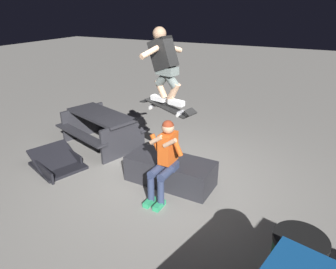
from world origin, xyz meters
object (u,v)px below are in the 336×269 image
skateboard (167,107)px  skater_airborne (164,63)px  kicker_ramp (58,164)px  ledge_box_main (170,171)px  person_sitting_on_ledge (165,157)px  picnic_table_back (102,124)px

skateboard → skater_airborne: (0.06, -0.01, 0.69)m
kicker_ramp → ledge_box_main: bearing=-168.0°
person_sitting_on_ledge → kicker_ramp: bearing=2.0°
person_sitting_on_ledge → picnic_table_back: (2.16, -1.15, -0.22)m
skateboard → kicker_ramp: (2.25, 0.32, -1.39)m
skateboard → picnic_table_back: (2.09, -0.92, -0.96)m
person_sitting_on_ledge → skater_airborne: 1.46m
ledge_box_main → skateboard: (-0.02, 0.16, 1.23)m
skater_airborne → kicker_ramp: skater_airborne is taller
ledge_box_main → skater_airborne: skater_airborne is taller
skater_airborne → picnic_table_back: bearing=-24.0°
picnic_table_back → person_sitting_on_ledge: bearing=151.9°
ledge_box_main → skater_airborne: 1.92m
skater_airborne → picnic_table_back: (2.03, -0.90, -1.65)m
ledge_box_main → skateboard: 1.24m
skater_airborne → picnic_table_back: size_ratio=0.55×
ledge_box_main → kicker_ramp: (2.23, 0.47, -0.16)m
ledge_box_main → kicker_ramp: 2.28m
skateboard → kicker_ramp: skateboard is taller
person_sitting_on_ledge → kicker_ramp: person_sitting_on_ledge is taller
person_sitting_on_ledge → skateboard: (0.07, -0.24, 0.75)m
skateboard → person_sitting_on_ledge: bearing=107.6°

